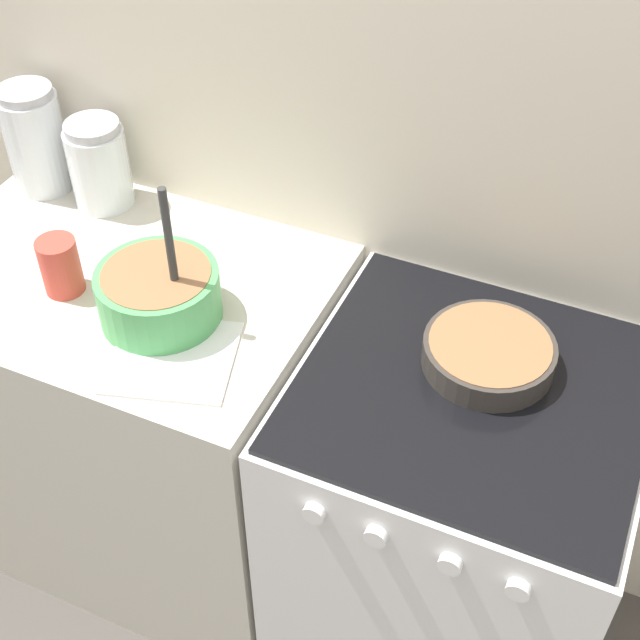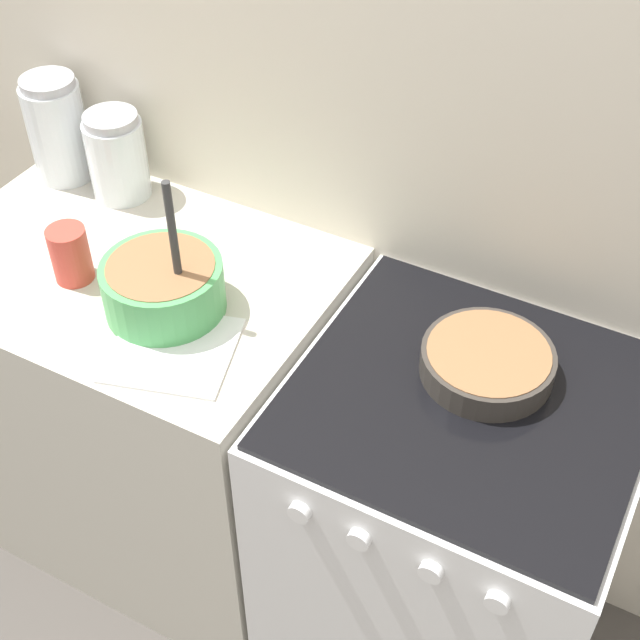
% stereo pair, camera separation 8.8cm
% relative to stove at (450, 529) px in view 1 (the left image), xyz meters
% --- Properties ---
extents(wall_back, '(4.72, 0.05, 2.40)m').
position_rel_stove_xyz_m(wall_back, '(-0.33, 0.33, 0.76)').
color(wall_back, beige).
rests_on(wall_back, ground_plane).
extents(countertop_cabinet, '(0.86, 0.61, 0.88)m').
position_rel_stove_xyz_m(countertop_cabinet, '(-0.76, 0.00, 0.00)').
color(countertop_cabinet, beige).
rests_on(countertop_cabinet, ground_plane).
extents(stove, '(0.64, 0.62, 0.88)m').
position_rel_stove_xyz_m(stove, '(0.00, 0.00, 0.00)').
color(stove, silver).
rests_on(stove, ground_plane).
extents(mixing_bowl, '(0.24, 0.24, 0.31)m').
position_rel_stove_xyz_m(mixing_bowl, '(-0.61, -0.06, 0.50)').
color(mixing_bowl, '#4CA559').
rests_on(mixing_bowl, countertop_cabinet).
extents(baking_pan, '(0.24, 0.24, 0.05)m').
position_rel_stove_xyz_m(baking_pan, '(0.00, 0.07, 0.47)').
color(baking_pan, '#38332D').
rests_on(baking_pan, stove).
extents(storage_jar_left, '(0.13, 0.13, 0.25)m').
position_rel_stove_xyz_m(storage_jar_left, '(-1.10, 0.22, 0.55)').
color(storage_jar_left, silver).
rests_on(storage_jar_left, countertop_cabinet).
extents(storage_jar_middle, '(0.13, 0.13, 0.20)m').
position_rel_stove_xyz_m(storage_jar_middle, '(-0.93, 0.22, 0.53)').
color(storage_jar_middle, silver).
rests_on(storage_jar_middle, countertop_cabinet).
extents(tin_can, '(0.08, 0.08, 0.12)m').
position_rel_stove_xyz_m(tin_can, '(-0.83, -0.07, 0.50)').
color(tin_can, '#CC3F33').
rests_on(tin_can, countertop_cabinet).
extents(recipe_page, '(0.28, 0.27, 0.01)m').
position_rel_stove_xyz_m(recipe_page, '(-0.53, -0.16, 0.44)').
color(recipe_page, white).
rests_on(recipe_page, countertop_cabinet).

